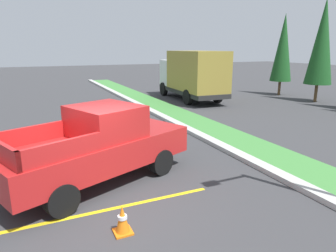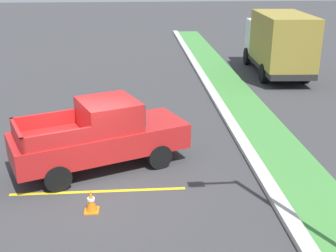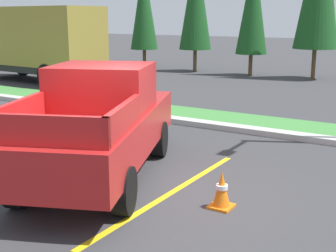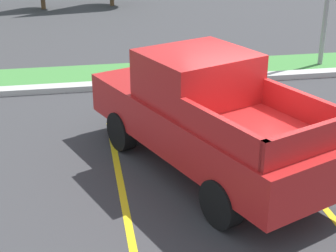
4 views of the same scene
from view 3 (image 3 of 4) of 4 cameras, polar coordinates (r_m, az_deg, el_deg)
The scene contains 10 objects.
ground_plane at distance 8.15m, azimuth -4.11°, elevation -8.06°, with size 120.00×120.00×0.00m, color #38383A.
parking_line_near at distance 9.93m, azimuth -15.21°, elevation -4.52°, with size 0.12×4.80×0.01m, color yellow.
parking_line_far at distance 8.06m, azimuth 0.30°, elevation -8.26°, with size 0.12×4.80×0.01m, color yellow.
curb_strip at distance 12.34m, azimuth 9.54°, elevation -0.42°, with size 56.00×0.40×0.15m, color #B2B2AD.
grass_median at distance 13.36m, azimuth 11.32°, elevation 0.35°, with size 56.00×1.80×0.06m, color #42843D.
pickup_truck_main at distance 8.67m, azimuth -8.43°, elevation 0.33°, with size 3.75×5.54×2.10m.
cargo_truck_distant at distance 22.48m, azimuth -15.50°, elevation 9.98°, with size 6.91×2.78×3.40m.
cypress_tree_leftmost at distance 27.61m, azimuth -2.99°, elevation 14.60°, with size 1.59×1.59×6.11m.
cypress_tree_center at distance 24.35m, azimuth 10.40°, elevation 14.59°, with size 1.59×1.59×6.12m.
traffic_cone at distance 7.44m, azimuth 6.62°, elevation -7.86°, with size 0.36×0.36×0.60m.
Camera 3 is at (4.47, -6.14, 2.97)m, focal length 49.56 mm.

